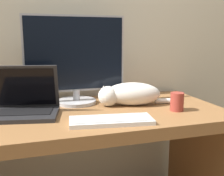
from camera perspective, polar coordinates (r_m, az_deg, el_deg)
wall_back at (r=1.78m, az=-7.43°, el=17.65°), size 6.40×0.06×2.60m
desk at (r=1.46m, az=-3.97°, el=-10.53°), size 1.42×0.71×0.70m
monitor at (r=1.55m, az=-7.95°, el=5.95°), size 0.59×0.23×0.51m
laptop at (r=1.40m, az=-18.54°, el=-3.62°), size 0.37×0.30×0.25m
external_keyboard at (r=1.22m, az=-0.17°, el=-7.06°), size 0.40×0.20×0.02m
cat at (r=1.52m, az=3.72°, el=-1.26°), size 0.49×0.22×0.13m
coffee_mug at (r=1.45m, az=13.97°, el=-2.90°), size 0.07×0.07×0.10m
small_toy at (r=1.69m, az=5.32°, el=-1.59°), size 0.04×0.04×0.04m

